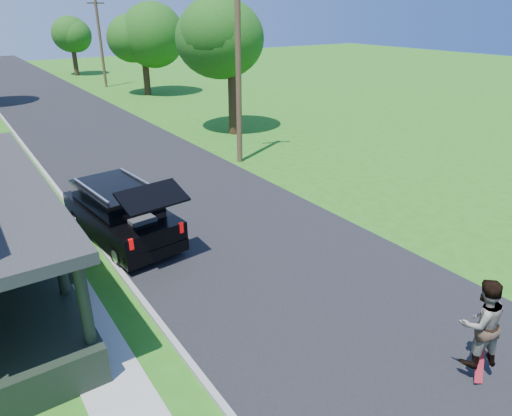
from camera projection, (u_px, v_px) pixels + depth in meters
ground at (344, 314)px, 11.54m from camera, size 140.00×140.00×0.00m
street at (102, 140)px, 26.68m from camera, size 8.00×120.00×0.02m
curb at (27, 151)px, 24.60m from camera, size 0.15×120.00×0.12m
black_suv at (121, 213)px, 14.91m from camera, size 2.54×5.47×2.47m
skateboarder at (481, 323)px, 9.08m from camera, size 1.16×1.05×1.95m
skateboard at (480, 365)px, 9.36m from camera, size 0.48×0.34×0.72m
tree_right_near at (231, 36)px, 25.81m from camera, size 5.81×5.48×8.34m
tree_right_mid at (141, 28)px, 38.32m from camera, size 6.34×6.48×8.46m
tree_right_far at (70, 30)px, 50.26m from camera, size 5.69×5.36×7.24m
utility_pole_near at (238, 54)px, 20.91m from camera, size 1.59×0.67×9.97m
utility_pole_far at (100, 41)px, 42.99m from camera, size 1.62×0.28×8.11m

